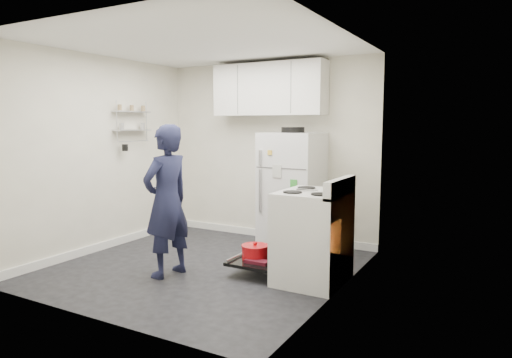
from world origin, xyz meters
The scene contains 7 objects.
room centered at (-0.03, 0.03, 1.21)m, with size 3.21×3.21×2.51m.
electric_range centered at (1.26, 0.15, 0.47)m, with size 0.66×0.76×1.10m.
open_oven_door centered at (0.65, 0.13, 0.19)m, with size 0.55×0.70×0.23m.
refrigerator centered at (0.54, 1.25, 0.77)m, with size 0.72×0.74×1.59m.
upper_cabinets centered at (0.10, 1.43, 2.10)m, with size 1.60×0.33×0.70m, color silver.
wall_shelf_rack centered at (-1.52, 0.49, 1.68)m, with size 0.14×0.60×0.61m.
person centered at (-0.17, -0.42, 0.82)m, with size 0.59×0.39×1.63m, color #181B37.
Camera 1 is at (3.00, -4.15, 1.63)m, focal length 32.00 mm.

